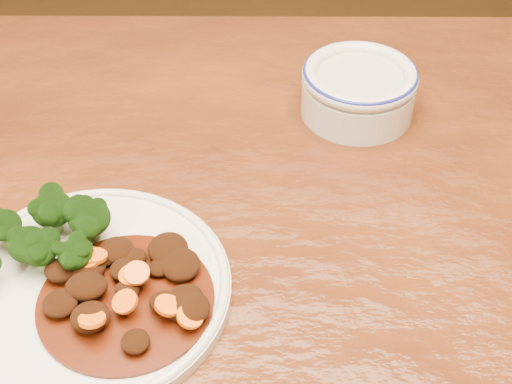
{
  "coord_description": "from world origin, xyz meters",
  "views": [
    {
      "loc": [
        -0.06,
        -0.46,
        1.26
      ],
      "look_at": [
        -0.02,
        0.06,
        0.77
      ],
      "focal_mm": 50.0,
      "sensor_mm": 36.0,
      "label": 1
    }
  ],
  "objects": [
    {
      "name": "broccoli_florets",
      "position": [
        -0.22,
        0.0,
        0.79
      ],
      "size": [
        0.13,
        0.1,
        0.04
      ],
      "color": "#668947",
      "rests_on": "dinner_plate"
    },
    {
      "name": "dining_table",
      "position": [
        0.0,
        0.0,
        0.67
      ],
      "size": [
        1.58,
        1.03,
        0.75
      ],
      "rotation": [
        0.0,
        0.0,
        -0.09
      ],
      "color": "#5F2E10",
      "rests_on": "ground"
    },
    {
      "name": "mince_stew",
      "position": [
        -0.14,
        -0.05,
        0.77
      ],
      "size": [
        0.16,
        0.16,
        0.03
      ],
      "color": "#4B1808",
      "rests_on": "dinner_plate"
    },
    {
      "name": "dinner_plate",
      "position": [
        -0.18,
        -0.04,
        0.76
      ],
      "size": [
        0.26,
        0.26,
        0.02
      ],
      "rotation": [
        0.0,
        0.0,
        0.31
      ],
      "color": "white",
      "rests_on": "dining_table"
    },
    {
      "name": "dip_bowl",
      "position": [
        0.12,
        0.21,
        0.78
      ],
      "size": [
        0.13,
        0.13,
        0.06
      ],
      "rotation": [
        0.0,
        0.0,
        0.21
      ],
      "color": "beige",
      "rests_on": "dining_table"
    }
  ]
}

